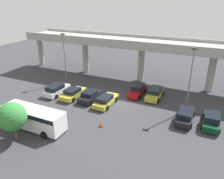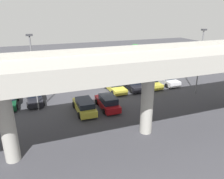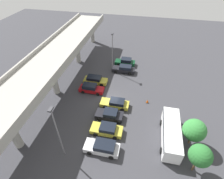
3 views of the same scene
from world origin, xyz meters
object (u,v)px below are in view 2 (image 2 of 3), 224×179
(parked_car_2, at_px, (133,85))
(parked_car_6, at_px, (35,96))
(shuttle_bus, at_px, (122,64))
(parked_car_0, at_px, (166,79))
(parked_car_4, at_px, (108,102))
(lamp_post_near_aisle, at_px, (33,68))
(parked_car_5, at_px, (84,106))
(tree_front_left, at_px, (135,51))
(parked_car_3, at_px, (115,86))
(parked_car_1, at_px, (150,82))
(parked_car_7, at_px, (9,100))
(lamp_post_mid_lot, at_px, (200,57))
(traffic_cone, at_px, (91,79))
(tree_front_centre, at_px, (117,54))

(parked_car_2, distance_m, parked_car_6, 13.66)
(parked_car_2, distance_m, shuttle_bus, 9.55)
(parked_car_0, bearing_deg, parked_car_6, -89.31)
(parked_car_4, height_order, shuttle_bus, shuttle_bus)
(shuttle_bus, distance_m, lamp_post_near_aisle, 19.75)
(parked_car_0, relative_size, parked_car_6, 0.97)
(parked_car_5, bearing_deg, tree_front_left, -41.06)
(parked_car_2, xyz_separation_m, shuttle_bus, (-2.13, -9.28, 0.78))
(parked_car_3, height_order, parked_car_5, parked_car_5)
(parked_car_5, height_order, tree_front_left, tree_front_left)
(parked_car_1, distance_m, parked_car_7, 19.56)
(parked_car_2, bearing_deg, parked_car_6, -90.65)
(parked_car_2, bearing_deg, parked_car_4, -49.43)
(lamp_post_mid_lot, relative_size, tree_front_left, 1.89)
(parked_car_4, height_order, lamp_post_mid_lot, lamp_post_mid_lot)
(parked_car_6, relative_size, lamp_post_near_aisle, 0.57)
(parked_car_2, distance_m, parked_car_5, 9.80)
(parked_car_5, distance_m, parked_car_6, 7.22)
(parked_car_0, relative_size, parked_car_4, 1.02)
(parked_car_3, height_order, shuttle_bus, shuttle_bus)
(parked_car_0, bearing_deg, parked_car_4, -65.60)
(parked_car_5, bearing_deg, traffic_cone, -18.93)
(tree_front_centre, bearing_deg, parked_car_1, 93.13)
(parked_car_7, relative_size, shuttle_bus, 0.58)
(lamp_post_near_aisle, height_order, lamp_post_mid_lot, lamp_post_mid_lot)
(parked_car_3, xyz_separation_m, tree_front_centre, (-5.00, -11.57, 2.19))
(parked_car_5, xyz_separation_m, traffic_cone, (-3.65, -10.64, -0.41))
(shuttle_bus, xyz_separation_m, lamp_post_mid_lot, (-5.40, 13.73, 3.56))
(parked_car_2, bearing_deg, tree_front_left, 152.72)
(parked_car_6, distance_m, traffic_cone, 10.45)
(parked_car_4, bearing_deg, tree_front_centre, -25.28)
(shuttle_bus, distance_m, tree_front_centre, 3.01)
(tree_front_left, relative_size, tree_front_centre, 1.05)
(parked_car_2, bearing_deg, lamp_post_near_aisle, -79.84)
(parked_car_0, relative_size, traffic_cone, 6.77)
(shuttle_bus, xyz_separation_m, tree_front_centre, (-0.12, -2.67, 1.38))
(lamp_post_near_aisle, bearing_deg, lamp_post_mid_lot, 174.40)
(parked_car_3, height_order, lamp_post_near_aisle, lamp_post_near_aisle)
(parked_car_1, relative_size, parked_car_2, 1.07)
(parked_car_7, distance_m, tree_front_centre, 22.49)
(parked_car_6, distance_m, parked_car_7, 3.02)
(parked_car_3, bearing_deg, lamp_post_near_aisle, -75.36)
(parked_car_2, relative_size, parked_car_3, 0.90)
(lamp_post_mid_lot, bearing_deg, parked_car_4, 1.89)
(parked_car_1, bearing_deg, parked_car_5, -65.72)
(parked_car_0, xyz_separation_m, lamp_post_mid_lot, (-1.60, 4.84, 4.28))
(lamp_post_near_aisle, height_order, tree_front_left, lamp_post_near_aisle)
(parked_car_5, bearing_deg, parked_car_4, -90.14)
(parked_car_1, height_order, parked_car_4, parked_car_4)
(lamp_post_near_aisle, bearing_deg, parked_car_5, 153.19)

